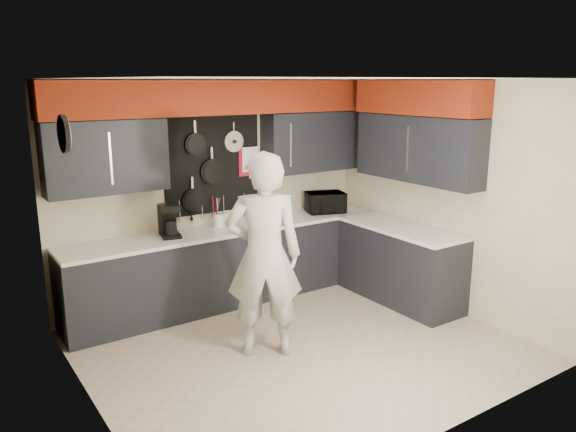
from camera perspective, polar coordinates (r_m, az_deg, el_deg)
ground at (r=5.75m, az=1.31°, el=-13.09°), size 4.00×4.00×0.00m
back_wall_assembly at (r=6.54m, az=-6.76°, el=8.47°), size 4.00×0.36×2.60m
right_wall_assembly at (r=6.60m, az=13.39°, el=7.66°), size 0.36×3.50×2.60m
left_wall_assembly at (r=4.49m, az=-19.98°, el=-3.39°), size 0.05×3.50×2.60m
base_cabinets at (r=6.70m, az=-0.85°, el=-4.92°), size 3.95×2.20×0.92m
microwave at (r=7.25m, az=3.82°, el=1.38°), size 0.55×0.46×0.26m
knife_block at (r=6.84m, az=-2.18°, el=0.39°), size 0.11×0.11×0.20m
utensil_crock at (r=6.57m, az=-7.07°, el=-0.46°), size 0.12×0.12×0.16m
coffee_maker at (r=6.24m, az=-11.98°, el=-0.38°), size 0.25×0.28×0.37m
person at (r=5.27m, az=-2.47°, el=-4.05°), size 0.86×0.76×1.97m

